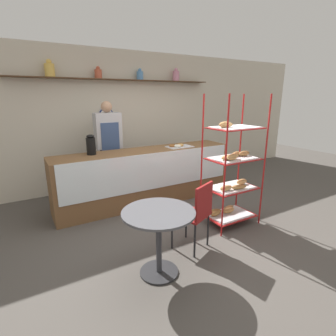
% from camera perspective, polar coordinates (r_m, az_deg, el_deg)
% --- Properties ---
extents(ground_plane, '(14.00, 14.00, 0.00)m').
position_cam_1_polar(ground_plane, '(3.85, 3.14, -12.98)').
color(ground_plane, '#4C4742').
extents(back_wall, '(10.00, 0.30, 2.70)m').
position_cam_1_polar(back_wall, '(5.53, -10.52, 10.38)').
color(back_wall, beige).
rests_on(back_wall, ground_plane).
extents(display_counter, '(3.12, 0.62, 0.94)m').
position_cam_1_polar(display_counter, '(4.60, -4.74, -1.79)').
color(display_counter, brown).
rests_on(display_counter, ground_plane).
extents(pastry_rack, '(0.75, 0.50, 1.86)m').
position_cam_1_polar(pastry_rack, '(3.81, 13.60, -1.13)').
color(pastry_rack, '#A51919').
rests_on(pastry_rack, ground_plane).
extents(person_worker, '(0.45, 0.23, 1.74)m').
position_cam_1_polar(person_worker, '(4.81, -12.74, 4.53)').
color(person_worker, '#282833').
rests_on(person_worker, ground_plane).
extents(cafe_table, '(0.75, 0.75, 0.71)m').
position_cam_1_polar(cafe_table, '(2.73, -2.05, -12.71)').
color(cafe_table, '#262628').
rests_on(cafe_table, ground_plane).
extents(cafe_chair, '(0.50, 0.50, 0.86)m').
position_cam_1_polar(cafe_chair, '(3.17, 6.29, -9.08)').
color(cafe_chair, black).
rests_on(cafe_chair, ground_plane).
extents(coffee_carafe, '(0.14, 0.14, 0.32)m').
position_cam_1_polar(coffee_carafe, '(4.25, -16.43, 4.85)').
color(coffee_carafe, black).
rests_on(coffee_carafe, display_counter).
extents(donut_tray_counter, '(0.46, 0.29, 0.05)m').
position_cam_1_polar(donut_tray_counter, '(4.71, 2.24, 4.80)').
color(donut_tray_counter, silver).
rests_on(donut_tray_counter, display_counter).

